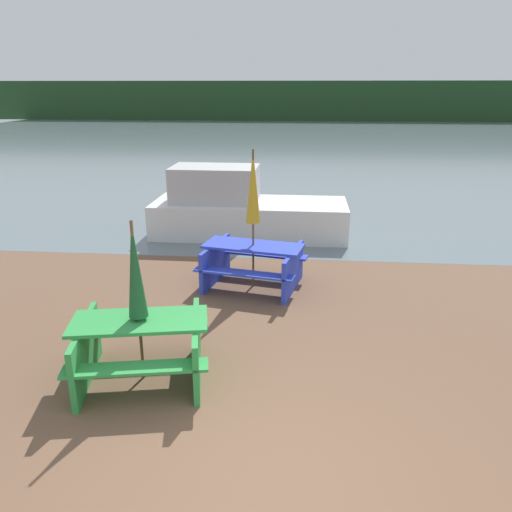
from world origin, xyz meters
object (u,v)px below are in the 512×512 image
picnic_table_green (141,343)px  boat (242,210)px  picnic_table_blue (253,261)px  umbrella_gold (253,188)px  umbrella_darkgreen (135,271)px

picnic_table_green → boat: (0.48, 6.45, 0.13)m
boat → picnic_table_blue: bearing=-79.3°
umbrella_gold → picnic_table_blue: bearing=0.0°
picnic_table_blue → umbrella_darkgreen: (-1.08, -3.13, 0.95)m
picnic_table_blue → boat: size_ratio=0.43×
picnic_table_green → umbrella_darkgreen: size_ratio=0.91×
picnic_table_green → umbrella_darkgreen: bearing=135.0°
umbrella_gold → boat: size_ratio=0.53×
picnic_table_green → picnic_table_blue: (1.08, 3.13, -0.00)m
umbrella_darkgreen → picnic_table_green: bearing=-45.0°
umbrella_gold → boat: bearing=100.2°
umbrella_gold → umbrella_darkgreen: umbrella_gold is taller
boat → umbrella_gold: bearing=-79.3°
umbrella_gold → boat: (-0.60, 3.31, -1.20)m
picnic_table_blue → umbrella_gold: umbrella_gold is taller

